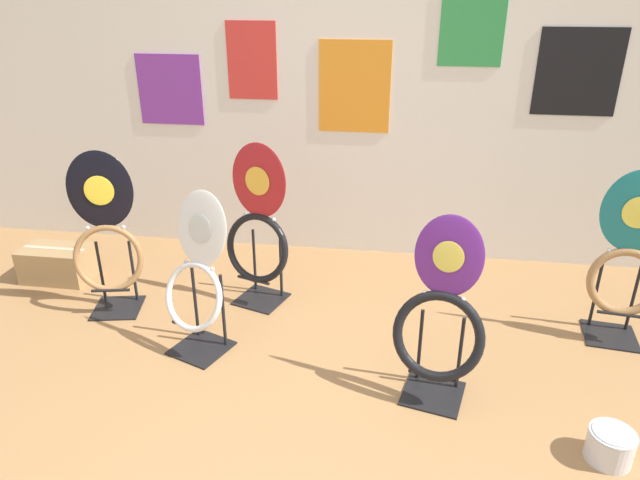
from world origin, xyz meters
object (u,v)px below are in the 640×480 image
object	(u,v)px
toilet_seat_display_teal_sax	(628,263)
toilet_seat_display_crimson_swirl	(258,232)
toilet_seat_display_jazz_black	(106,238)
storage_box	(57,264)
toilet_seat_display_white_plain	(197,279)
paint_can	(610,445)
toilet_seat_display_purple_note	(440,320)

from	to	relation	value
toilet_seat_display_teal_sax	toilet_seat_display_crimson_swirl	distance (m)	2.07
toilet_seat_display_jazz_black	storage_box	world-z (taller)	toilet_seat_display_jazz_black
toilet_seat_display_white_plain	paint_can	world-z (taller)	toilet_seat_display_white_plain
toilet_seat_display_crimson_swirl	paint_can	world-z (taller)	toilet_seat_display_crimson_swirl
paint_can	toilet_seat_display_teal_sax	bearing A→B (deg)	72.99
toilet_seat_display_jazz_black	paint_can	xyz separation A→B (m)	(2.62, -0.84, -0.40)
toilet_seat_display_white_plain	storage_box	xyz separation A→B (m)	(-1.24, 0.62, -0.31)
toilet_seat_display_purple_note	paint_can	xyz separation A→B (m)	(0.71, -0.32, -0.35)
toilet_seat_display_white_plain	toilet_seat_display_jazz_black	world-z (taller)	toilet_seat_display_jazz_black
paint_can	toilet_seat_display_jazz_black	bearing A→B (deg)	162.12
toilet_seat_display_crimson_swirl	storage_box	bearing A→B (deg)	177.00
toilet_seat_display_purple_note	toilet_seat_display_teal_sax	world-z (taller)	toilet_seat_display_teal_sax
toilet_seat_display_jazz_black	toilet_seat_display_purple_note	bearing A→B (deg)	-15.42
paint_can	storage_box	bearing A→B (deg)	160.11
storage_box	toilet_seat_display_jazz_black	bearing A→B (deg)	-28.36
toilet_seat_display_jazz_black	toilet_seat_display_teal_sax	bearing A→B (deg)	2.46
toilet_seat_display_jazz_black	storage_box	bearing A→B (deg)	151.64
toilet_seat_display_jazz_black	paint_can	world-z (taller)	toilet_seat_display_jazz_black
toilet_seat_display_purple_note	toilet_seat_display_jazz_black	world-z (taller)	toilet_seat_display_jazz_black
toilet_seat_display_white_plain	toilet_seat_display_jazz_black	xyz separation A→B (m)	(-0.66, 0.31, 0.05)
toilet_seat_display_white_plain	storage_box	world-z (taller)	toilet_seat_display_white_plain
toilet_seat_display_purple_note	storage_box	distance (m)	2.63
toilet_seat_display_crimson_swirl	paint_can	size ratio (longest dim) A/B	5.26
storage_box	toilet_seat_display_purple_note	bearing A→B (deg)	-18.63
toilet_seat_display_jazz_black	toilet_seat_display_white_plain	bearing A→B (deg)	-25.31
toilet_seat_display_crimson_swirl	toilet_seat_display_teal_sax	bearing A→B (deg)	-3.08
toilet_seat_display_teal_sax	toilet_seat_display_white_plain	bearing A→B (deg)	-169.00
toilet_seat_display_white_plain	paint_can	distance (m)	2.06
toilet_seat_display_white_plain	toilet_seat_display_jazz_black	distance (m)	0.73
toilet_seat_display_purple_note	toilet_seat_display_crimson_swirl	distance (m)	1.30
toilet_seat_display_crimson_swirl	storage_box	xyz separation A→B (m)	(-1.43, 0.07, -0.36)
toilet_seat_display_purple_note	storage_box	world-z (taller)	toilet_seat_display_purple_note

